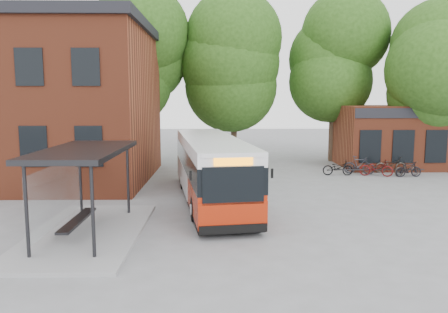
{
  "coord_description": "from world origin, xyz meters",
  "views": [
    {
      "loc": [
        -0.18,
        -15.0,
        4.46
      ],
      "look_at": [
        0.08,
        3.52,
        2.0
      ],
      "focal_mm": 35.0,
      "sensor_mm": 36.0,
      "label": 1
    }
  ],
  "objects_px": {
    "bus_shelter": "(85,192)",
    "bicycle_4": "(390,165)",
    "city_bus": "(211,170)",
    "bicycle_2": "(376,168)",
    "bicycle_0": "(338,168)",
    "bicycle_6": "(407,169)",
    "bicycle_1": "(359,165)",
    "bicycle_5": "(409,169)"
  },
  "relations": [
    {
      "from": "bicycle_0",
      "to": "bicycle_2",
      "type": "relative_size",
      "value": 0.93
    },
    {
      "from": "bicycle_5",
      "to": "bicycle_4",
      "type": "bearing_deg",
      "value": 12.94
    },
    {
      "from": "city_bus",
      "to": "bicycle_6",
      "type": "height_order",
      "value": "city_bus"
    },
    {
      "from": "bicycle_0",
      "to": "bicycle_6",
      "type": "bearing_deg",
      "value": -92.25
    },
    {
      "from": "bicycle_0",
      "to": "bicycle_5",
      "type": "bearing_deg",
      "value": -96.18
    },
    {
      "from": "city_bus",
      "to": "bicycle_1",
      "type": "bearing_deg",
      "value": 29.15
    },
    {
      "from": "bicycle_4",
      "to": "bicycle_5",
      "type": "xyz_separation_m",
      "value": [
        0.47,
        -1.47,
        -0.04
      ]
    },
    {
      "from": "bus_shelter",
      "to": "city_bus",
      "type": "height_order",
      "value": "bus_shelter"
    },
    {
      "from": "bus_shelter",
      "to": "bicycle_4",
      "type": "height_order",
      "value": "bus_shelter"
    },
    {
      "from": "bicycle_0",
      "to": "city_bus",
      "type": "bearing_deg",
      "value": 133.99
    },
    {
      "from": "bicycle_6",
      "to": "bicycle_2",
      "type": "bearing_deg",
      "value": 72.42
    },
    {
      "from": "city_bus",
      "to": "bicycle_2",
      "type": "bearing_deg",
      "value": 23.83
    },
    {
      "from": "city_bus",
      "to": "bicycle_1",
      "type": "xyz_separation_m",
      "value": [
        8.71,
        6.72,
        -0.86
      ]
    },
    {
      "from": "bicycle_5",
      "to": "bicycle_6",
      "type": "xyz_separation_m",
      "value": [
        0.03,
        0.27,
        -0.01
      ]
    },
    {
      "from": "bus_shelter",
      "to": "bicycle_4",
      "type": "bearing_deg",
      "value": 38.96
    },
    {
      "from": "bicycle_4",
      "to": "bicycle_6",
      "type": "height_order",
      "value": "bicycle_4"
    },
    {
      "from": "city_bus",
      "to": "bicycle_4",
      "type": "xyz_separation_m",
      "value": [
        10.76,
        7.15,
        -0.9
      ]
    },
    {
      "from": "bicycle_1",
      "to": "bicycle_4",
      "type": "bearing_deg",
      "value": -55.11
    },
    {
      "from": "bicycle_0",
      "to": "bicycle_1",
      "type": "distance_m",
      "value": 1.44
    },
    {
      "from": "bus_shelter",
      "to": "bicycle_4",
      "type": "relative_size",
      "value": 3.73
    },
    {
      "from": "bicycle_6",
      "to": "bicycle_1",
      "type": "bearing_deg",
      "value": 57.08
    },
    {
      "from": "bus_shelter",
      "to": "bicycle_0",
      "type": "xyz_separation_m",
      "value": [
        11.34,
        11.12,
        -0.99
      ]
    },
    {
      "from": "bus_shelter",
      "to": "city_bus",
      "type": "distance_m",
      "value": 6.25
    },
    {
      "from": "bus_shelter",
      "to": "bicycle_5",
      "type": "xyz_separation_m",
      "value": [
        15.24,
        10.47,
        -1.0
      ]
    },
    {
      "from": "city_bus",
      "to": "bicycle_0",
      "type": "relative_size",
      "value": 6.31
    },
    {
      "from": "bus_shelter",
      "to": "bicycle_0",
      "type": "distance_m",
      "value": 15.91
    },
    {
      "from": "bicycle_4",
      "to": "bicycle_6",
      "type": "xyz_separation_m",
      "value": [
        0.49,
        -1.2,
        -0.05
      ]
    },
    {
      "from": "bicycle_1",
      "to": "bicycle_2",
      "type": "height_order",
      "value": "bicycle_1"
    },
    {
      "from": "bicycle_4",
      "to": "bicycle_1",
      "type": "bearing_deg",
      "value": 99.41
    },
    {
      "from": "bus_shelter",
      "to": "bicycle_2",
      "type": "xyz_separation_m",
      "value": [
        13.48,
        10.79,
        -0.96
      ]
    },
    {
      "from": "city_bus",
      "to": "bicycle_2",
      "type": "xyz_separation_m",
      "value": [
        9.48,
        5.99,
        -0.9
      ]
    },
    {
      "from": "bicycle_0",
      "to": "bicycle_6",
      "type": "distance_m",
      "value": 3.94
    },
    {
      "from": "city_bus",
      "to": "bicycle_4",
      "type": "height_order",
      "value": "city_bus"
    },
    {
      "from": "bicycle_0",
      "to": "bicycle_6",
      "type": "xyz_separation_m",
      "value": [
        3.93,
        -0.38,
        -0.02
      ]
    },
    {
      "from": "bus_shelter",
      "to": "bicycle_4",
      "type": "distance_m",
      "value": 19.02
    },
    {
      "from": "city_bus",
      "to": "bicycle_0",
      "type": "height_order",
      "value": "city_bus"
    },
    {
      "from": "bus_shelter",
      "to": "bicycle_1",
      "type": "distance_m",
      "value": 17.18
    },
    {
      "from": "bicycle_4",
      "to": "bicycle_0",
      "type": "bearing_deg",
      "value": 101.01
    },
    {
      "from": "city_bus",
      "to": "bicycle_2",
      "type": "height_order",
      "value": "city_bus"
    },
    {
      "from": "bicycle_0",
      "to": "bicycle_2",
      "type": "height_order",
      "value": "bicycle_2"
    },
    {
      "from": "bus_shelter",
      "to": "city_bus",
      "type": "bearing_deg",
      "value": 50.1
    },
    {
      "from": "bicycle_1",
      "to": "bicycle_4",
      "type": "relative_size",
      "value": 0.95
    }
  ]
}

